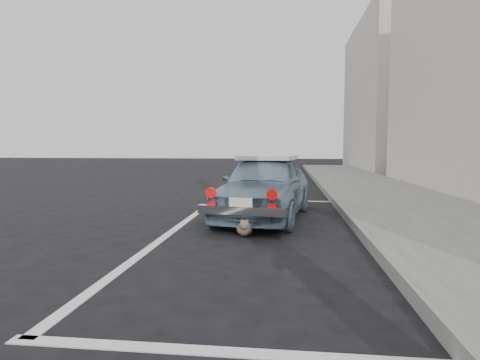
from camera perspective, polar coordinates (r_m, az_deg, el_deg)
The scene contains 7 objects.
ground at distance 3.23m, azimuth -8.66°, elevation -18.52°, with size 80.00×80.00×0.00m, color black.
building_far at distance 23.68m, azimuth 20.55°, elevation 11.09°, with size 3.50×10.00×8.00m, color beige.
pline_rear at distance 2.69m, azimuth -0.51°, elevation -23.35°, with size 3.00×0.12×0.01m, color silver.
pline_front at distance 9.45m, azimuth 4.78°, elevation -2.96°, with size 3.00×0.12×0.01m, color silver.
pline_side at distance 6.23m, azimuth -9.39°, elevation -7.04°, with size 0.12×7.00×0.01m, color silver.
retro_coupe at distance 7.15m, azimuth 3.56°, elevation -0.84°, with size 1.82×3.49×1.13m.
cat at distance 5.74m, azimuth 0.66°, elevation -6.73°, with size 0.27×0.53×0.28m.
Camera 1 is at (0.80, -2.86, 1.27)m, focal length 30.00 mm.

